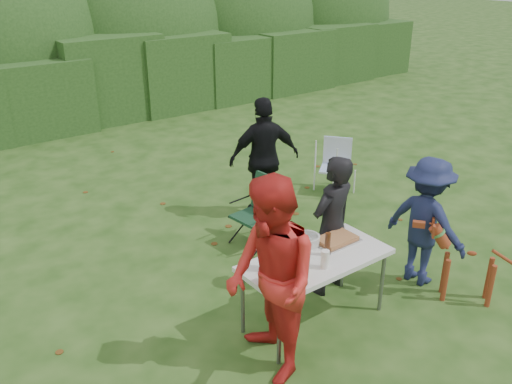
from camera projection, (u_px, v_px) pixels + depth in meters
ground at (278, 325)px, 5.46m from camera, size 80.00×80.00×0.00m
hedge_row at (31, 93)px, 10.98m from camera, size 22.00×1.40×1.70m
shrub_backdrop at (4, 45)px, 11.85m from camera, size 20.00×2.60×3.20m
folding_table at (316, 262)px, 5.26m from camera, size 1.50×0.70×0.74m
person_cook at (332, 226)px, 5.74m from camera, size 0.62×0.45×1.57m
person_red_jacket at (271, 281)px, 4.53m from camera, size 0.92×1.06×1.85m
person_black_puffy at (264, 158)px, 7.46m from camera, size 1.08×0.72×1.70m
child at (426, 222)px, 5.94m from camera, size 0.64×1.00×1.48m
dog at (470, 265)px, 5.71m from camera, size 0.85×0.93×0.86m
camping_chair at (255, 213)px, 6.81m from camera, size 0.62×0.62×0.90m
lawn_chair at (335, 166)px, 8.36m from camera, size 0.70×0.70×0.84m
food_tray at (336, 241)px, 5.51m from camera, size 0.45×0.30×0.02m
focaccia_bread at (336, 239)px, 5.50m from camera, size 0.40×0.26×0.04m
mustard_bottle at (301, 264)px, 4.94m from camera, size 0.06×0.06×0.20m
ketchup_bottle at (281, 265)px, 4.91m from camera, size 0.06×0.06×0.22m
beer_bottle at (328, 244)px, 5.24m from camera, size 0.06×0.06×0.24m
paper_towel_roll at (267, 257)px, 4.99m from camera, size 0.12×0.12×0.26m
cup_stack at (325, 259)px, 5.03m from camera, size 0.08×0.08×0.18m
pasta_bowl at (307, 240)px, 5.45m from camera, size 0.26×0.26×0.10m
plate_stack at (279, 277)px, 4.88m from camera, size 0.24×0.24×0.05m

